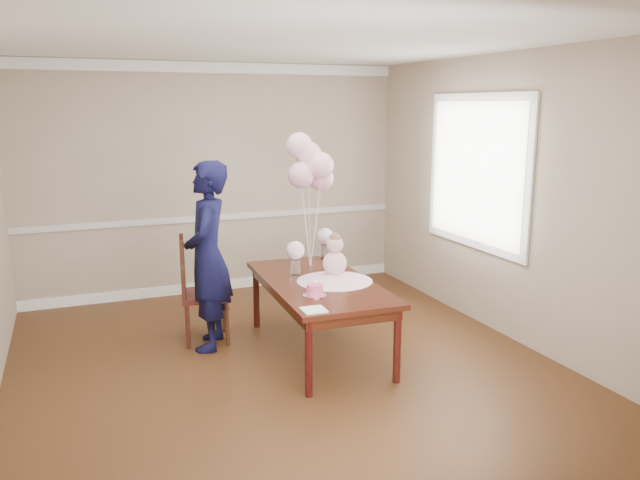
# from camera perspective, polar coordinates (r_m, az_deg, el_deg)

# --- Properties ---
(floor) EXTENTS (4.50, 5.00, 0.00)m
(floor) POSITION_cam_1_polar(r_m,az_deg,el_deg) (5.48, -3.13, -11.56)
(floor) COLOR #371E0D
(floor) RESTS_ON ground
(ceiling) EXTENTS (4.50, 5.00, 0.02)m
(ceiling) POSITION_cam_1_polar(r_m,az_deg,el_deg) (5.04, -3.50, 17.79)
(ceiling) COLOR white
(ceiling) RESTS_ON wall_back
(wall_back) EXTENTS (4.50, 0.02, 2.70)m
(wall_back) POSITION_cam_1_polar(r_m,az_deg,el_deg) (7.48, -9.48, 5.45)
(wall_back) COLOR tan
(wall_back) RESTS_ON floor
(wall_front) EXTENTS (4.50, 0.02, 2.70)m
(wall_front) POSITION_cam_1_polar(r_m,az_deg,el_deg) (2.89, 12.84, -5.31)
(wall_front) COLOR tan
(wall_front) RESTS_ON floor
(wall_right) EXTENTS (0.02, 5.00, 2.70)m
(wall_right) POSITION_cam_1_polar(r_m,az_deg,el_deg) (6.18, 16.92, 3.70)
(wall_right) COLOR tan
(wall_right) RESTS_ON floor
(chair_rail_trim) EXTENTS (4.50, 0.02, 0.07)m
(chair_rail_trim) POSITION_cam_1_polar(r_m,az_deg,el_deg) (7.53, -9.35, 2.04)
(chair_rail_trim) COLOR silver
(chair_rail_trim) RESTS_ON wall_back
(crown_molding) EXTENTS (4.50, 0.02, 0.12)m
(crown_molding) POSITION_cam_1_polar(r_m,az_deg,el_deg) (7.43, -9.82, 15.29)
(crown_molding) COLOR white
(crown_molding) RESTS_ON wall_back
(baseboard_trim) EXTENTS (4.50, 0.02, 0.12)m
(baseboard_trim) POSITION_cam_1_polar(r_m,az_deg,el_deg) (7.72, -9.13, -4.10)
(baseboard_trim) COLOR white
(baseboard_trim) RESTS_ON floor
(window_frame) EXTENTS (0.02, 1.66, 1.56)m
(window_frame) POSITION_cam_1_polar(r_m,az_deg,el_deg) (6.53, 14.14, 6.06)
(window_frame) COLOR silver
(window_frame) RESTS_ON wall_right
(window_blinds) EXTENTS (0.01, 1.50, 1.40)m
(window_blinds) POSITION_cam_1_polar(r_m,az_deg,el_deg) (6.52, 14.01, 6.06)
(window_blinds) COLOR white
(window_blinds) RESTS_ON wall_right
(dining_table_top) EXTENTS (0.96, 1.82, 0.04)m
(dining_table_top) POSITION_cam_1_polar(r_m,az_deg,el_deg) (5.59, -0.11, -3.98)
(dining_table_top) COLOR black
(dining_table_top) RESTS_ON table_leg_fl
(table_apron) EXTENTS (0.87, 1.73, 0.09)m
(table_apron) POSITION_cam_1_polar(r_m,az_deg,el_deg) (5.61, -0.11, -4.63)
(table_apron) COLOR black
(table_apron) RESTS_ON table_leg_fl
(table_leg_fl) EXTENTS (0.07, 0.07, 0.63)m
(table_leg_fl) POSITION_cam_1_polar(r_m,az_deg,el_deg) (4.85, -1.03, -10.76)
(table_leg_fl) COLOR black
(table_leg_fl) RESTS_ON floor
(table_leg_fr) EXTENTS (0.07, 0.07, 0.63)m
(table_leg_fr) POSITION_cam_1_polar(r_m,az_deg,el_deg) (5.12, 7.07, -9.58)
(table_leg_fr) COLOR black
(table_leg_fr) RESTS_ON floor
(table_leg_bl) EXTENTS (0.07, 0.07, 0.63)m
(table_leg_bl) POSITION_cam_1_polar(r_m,az_deg,el_deg) (6.34, -5.85, -5.24)
(table_leg_bl) COLOR black
(table_leg_bl) RESTS_ON floor
(table_leg_br) EXTENTS (0.07, 0.07, 0.63)m
(table_leg_br) POSITION_cam_1_polar(r_m,az_deg,el_deg) (6.55, 0.57, -4.60)
(table_leg_br) COLOR black
(table_leg_br) RESTS_ON floor
(baby_skirt) EXTENTS (0.71, 0.71, 0.09)m
(baby_skirt) POSITION_cam_1_polar(r_m,az_deg,el_deg) (5.58, 1.35, -3.30)
(baby_skirt) COLOR #FFBBD6
(baby_skirt) RESTS_ON dining_table_top
(baby_torso) EXTENTS (0.21, 0.21, 0.21)m
(baby_torso) POSITION_cam_1_polar(r_m,az_deg,el_deg) (5.55, 1.35, -2.14)
(baby_torso) COLOR #FEA0C8
(baby_torso) RESTS_ON baby_skirt
(baby_head) EXTENTS (0.15, 0.15, 0.15)m
(baby_head) POSITION_cam_1_polar(r_m,az_deg,el_deg) (5.51, 1.36, -0.43)
(baby_head) COLOR beige
(baby_head) RESTS_ON baby_torso
(baby_hair) EXTENTS (0.11, 0.11, 0.11)m
(baby_hair) POSITION_cam_1_polar(r_m,az_deg,el_deg) (5.50, 1.37, 0.12)
(baby_hair) COLOR brown
(baby_hair) RESTS_ON baby_head
(cake_platter) EXTENTS (0.20, 0.20, 0.01)m
(cake_platter) POSITION_cam_1_polar(r_m,az_deg,el_deg) (5.16, -0.48, -5.06)
(cake_platter) COLOR silver
(cake_platter) RESTS_ON dining_table_top
(birthday_cake) EXTENTS (0.14, 0.14, 0.09)m
(birthday_cake) POSITION_cam_1_polar(r_m,az_deg,el_deg) (5.15, -0.48, -4.54)
(birthday_cake) COLOR #FE507F
(birthday_cake) RESTS_ON cake_platter
(cake_flower_a) EXTENTS (0.03, 0.03, 0.03)m
(cake_flower_a) POSITION_cam_1_polar(r_m,az_deg,el_deg) (5.13, -0.48, -3.92)
(cake_flower_a) COLOR white
(cake_flower_a) RESTS_ON birthday_cake
(cake_flower_b) EXTENTS (0.03, 0.03, 0.03)m
(cake_flower_b) POSITION_cam_1_polar(r_m,az_deg,el_deg) (5.16, -0.26, -3.84)
(cake_flower_b) COLOR white
(cake_flower_b) RESTS_ON birthday_cake
(rose_vase_near) EXTENTS (0.09, 0.09, 0.14)m
(rose_vase_near) POSITION_cam_1_polar(r_m,az_deg,el_deg) (5.77, -2.26, -2.50)
(rose_vase_near) COLOR white
(rose_vase_near) RESTS_ON dining_table_top
(roses_near) EXTENTS (0.17, 0.17, 0.17)m
(roses_near) POSITION_cam_1_polar(r_m,az_deg,el_deg) (5.73, -2.28, -0.94)
(roses_near) COLOR #FAD2E1
(roses_near) RESTS_ON rose_vase_near
(rose_vase_far) EXTENTS (0.09, 0.09, 0.14)m
(rose_vase_far) POSITION_cam_1_polar(r_m,az_deg,el_deg) (6.37, 0.47, -1.08)
(rose_vase_far) COLOR silver
(rose_vase_far) RESTS_ON dining_table_top
(roses_far) EXTENTS (0.17, 0.17, 0.17)m
(roses_far) POSITION_cam_1_polar(r_m,az_deg,el_deg) (6.34, 0.47, 0.34)
(roses_far) COLOR #F9D1DF
(roses_far) RESTS_ON rose_vase_far
(napkin) EXTENTS (0.19, 0.19, 0.01)m
(napkin) POSITION_cam_1_polar(r_m,az_deg,el_deg) (4.80, -0.58, -6.40)
(napkin) COLOR white
(napkin) RESTS_ON dining_table_top
(balloon_weight) EXTENTS (0.04, 0.04, 0.02)m
(balloon_weight) POSITION_cam_1_polar(r_m,az_deg,el_deg) (6.06, -0.88, -2.39)
(balloon_weight) COLOR silver
(balloon_weight) RESTS_ON dining_table_top
(balloon_a) EXTENTS (0.25, 0.25, 0.25)m
(balloon_a) POSITION_cam_1_polar(r_m,az_deg,el_deg) (5.87, -1.74, 5.94)
(balloon_a) COLOR #E4A2C2
(balloon_a) RESTS_ON balloon_ribbon_a
(balloon_b) EXTENTS (0.25, 0.25, 0.25)m
(balloon_b) POSITION_cam_1_polar(r_m,az_deg,el_deg) (5.88, 0.06, 6.83)
(balloon_b) COLOR #FCB2D2
(balloon_b) RESTS_ON balloon_ribbon_b
(balloon_c) EXTENTS (0.25, 0.25, 0.25)m
(balloon_c) POSITION_cam_1_polar(r_m,az_deg,el_deg) (5.97, -1.03, 7.78)
(balloon_c) COLOR #F7AFC3
(balloon_c) RESTS_ON balloon_ribbon_c
(balloon_d) EXTENTS (0.25, 0.25, 0.25)m
(balloon_d) POSITION_cam_1_polar(r_m,az_deg,el_deg) (5.96, -1.91, 8.62)
(balloon_d) COLOR #FCB3D2
(balloon_d) RESTS_ON balloon_ribbon_d
(balloon_e) EXTENTS (0.25, 0.25, 0.25)m
(balloon_e) POSITION_cam_1_polar(r_m,az_deg,el_deg) (6.02, 0.09, 5.67)
(balloon_e) COLOR #E7A3B3
(balloon_e) RESTS_ON balloon_ribbon_e
(balloon_ribbon_a) EXTENTS (0.08, 0.01, 0.75)m
(balloon_ribbon_a) POSITION_cam_1_polar(r_m,az_deg,el_deg) (5.96, -1.30, 1.07)
(balloon_ribbon_a) COLOR white
(balloon_ribbon_a) RESTS_ON balloon_weight
(balloon_ribbon_b) EXTENTS (0.09, 0.05, 0.84)m
(balloon_ribbon_b) POSITION_cam_1_polar(r_m,az_deg,el_deg) (5.96, -0.41, 1.51)
(balloon_ribbon_b) COLOR white
(balloon_ribbon_b) RESTS_ON balloon_weight
(balloon_ribbon_c) EXTENTS (0.02, 0.08, 0.93)m
(balloon_ribbon_c) POSITION_cam_1_polar(r_m,az_deg,el_deg) (6.00, -0.95, 2.02)
(balloon_ribbon_c) COLOR white
(balloon_ribbon_c) RESTS_ON balloon_weight
(balloon_ribbon_d) EXTENTS (0.07, 0.10, 1.02)m
(balloon_ribbon_d) POSITION_cam_1_polar(r_m,az_deg,el_deg) (5.99, -1.39, 2.43)
(balloon_ribbon_d) COLOR white
(balloon_ribbon_d) RESTS_ON balloon_weight
(balloon_ribbon_e) EXTENTS (0.13, 0.06, 0.70)m
(balloon_ribbon_e) POSITION_cam_1_polar(r_m,az_deg,el_deg) (6.04, -0.40, 1.00)
(balloon_ribbon_e) COLOR white
(balloon_ribbon_e) RESTS_ON balloon_weight
(dining_chair_seat) EXTENTS (0.50, 0.50, 0.05)m
(dining_chair_seat) POSITION_cam_1_polar(r_m,az_deg,el_deg) (6.02, -10.42, -4.98)
(dining_chair_seat) COLOR #3A1310
(dining_chair_seat) RESTS_ON chair_leg_fl
(chair_leg_fl) EXTENTS (0.05, 0.05, 0.43)m
(chair_leg_fl) POSITION_cam_1_polar(r_m,az_deg,el_deg) (5.92, -11.99, -7.74)
(chair_leg_fl) COLOR #39150F
(chair_leg_fl) RESTS_ON floor
(chair_leg_fr) EXTENTS (0.05, 0.05, 0.43)m
(chair_leg_fr) POSITION_cam_1_polar(r_m,az_deg,el_deg) (5.93, -8.48, -7.56)
(chair_leg_fr) COLOR #3A190F
(chair_leg_fr) RESTS_ON floor
(chair_leg_bl) EXTENTS (0.05, 0.05, 0.43)m
(chair_leg_bl) POSITION_cam_1_polar(r_m,az_deg,el_deg) (6.26, -12.08, -6.64)
(chair_leg_bl) COLOR #35150E
(chair_leg_bl) RESTS_ON floor
(chair_leg_br) EXTENTS (0.05, 0.05, 0.43)m
(chair_leg_br) POSITION_cam_1_polar(r_m,az_deg,el_deg) (6.27, -8.77, -6.47)
(chair_leg_br) COLOR #371C0F
(chair_leg_br) RESTS_ON floor
(chair_back_post_l) EXTENTS (0.05, 0.05, 0.56)m
(chair_back_post_l) POSITION_cam_1_polar(r_m,az_deg,el_deg) (5.76, -12.42, -2.84)
(chair_back_post_l) COLOR #33180E
(chair_back_post_l) RESTS_ON dining_chair_seat
(chair_back_post_r) EXTENTS (0.05, 0.05, 0.56)m
(chair_back_post_r) POSITION_cam_1_polar(r_m,az_deg,el_deg) (6.11, -12.48, -1.98)
(chair_back_post_r) COLOR #3C1F10
(chair_back_post_r) RESTS_ON dining_chair_seat
(chair_slat_low) EXTENTS (0.09, 0.40, 0.05)m
(chair_slat_low) POSITION_cam_1_polar(r_m,az_deg,el_deg) (5.97, -12.40, -3.51)
(chair_slat_low) COLOR #35120E
(chair_slat_low) RESTS_ON dining_chair_seat
(chair_slat_mid) EXTENTS (0.09, 0.40, 0.05)m
(chair_slat_mid) POSITION_cam_1_polar(r_m,az_deg,el_deg) (5.93, -12.47, -2.02)
(chair_slat_mid) COLOR #391D0F
(chair_slat_mid) RESTS_ON dining_chair_seat
(chair_slat_top) EXTENTS (0.09, 0.40, 0.05)m
(chair_slat_top) POSITION_cam_1_polar(r_m,az_deg,el_deg) (5.89, -12.54, -0.51)
(chair_slat_top) COLOR #39160F
(chair_slat_top) RESTS_ON dining_chair_seat
(woman) EXTENTS (0.61, 0.74, 1.73)m
(woman) POSITION_cam_1_polar(r_m,az_deg,el_deg) (5.76, -10.22, -1.46)
(woman) COLOR black
(woman) RESTS_ON floor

